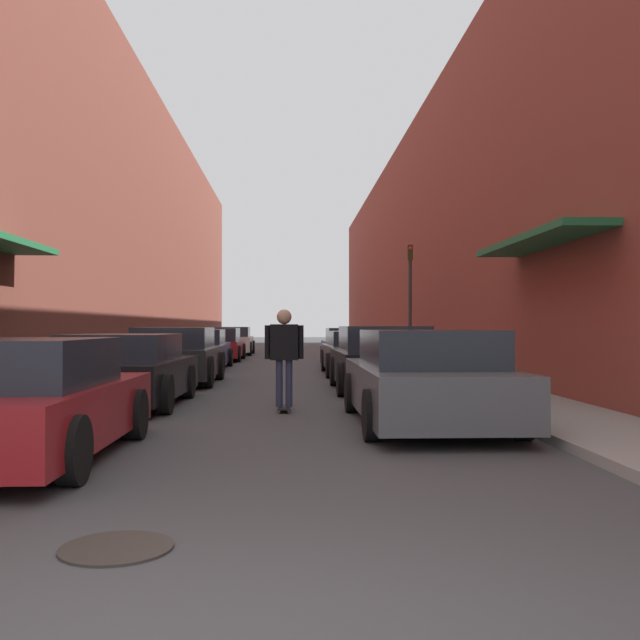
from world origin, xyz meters
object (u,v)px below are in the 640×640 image
manhole_cover (117,548)px  parked_car_left_5 (233,341)px  parked_car_right_0 (426,379)px  parked_car_left_1 (124,371)px  parked_car_left_3 (199,350)px  parked_car_left_2 (175,356)px  parked_car_right_3 (349,347)px  parked_car_left_4 (218,345)px  traffic_light (410,292)px  parked_car_right_1 (382,360)px  parked_car_left_0 (17,402)px  parked_car_right_2 (356,353)px  skateboarder (284,349)px

manhole_cover → parked_car_left_5: bearing=93.3°
parked_car_left_5 → parked_car_right_0: size_ratio=0.94×
parked_car_left_5 → parked_car_right_0: bearing=-79.2°
parked_car_left_1 → parked_car_left_3: size_ratio=0.87×
parked_car_left_2 → parked_car_right_3: parked_car_left_2 is taller
parked_car_left_1 → parked_car_left_2: parked_car_left_2 is taller
parked_car_right_0 → manhole_cover: bearing=-118.7°
parked_car_left_5 → parked_car_right_3: size_ratio=1.10×
parked_car_left_4 → parked_car_right_0: (4.79, -18.57, 0.01)m
parked_car_left_5 → parked_car_right_3: (4.85, -8.95, -0.01)m
parked_car_right_0 → traffic_light: (1.67, 11.19, 1.74)m
parked_car_left_5 → parked_car_right_0: parked_car_left_5 is taller
parked_car_left_1 → parked_car_right_1: bearing=29.2°
parked_car_left_0 → traffic_light: size_ratio=1.10×
parked_car_left_1 → parked_car_right_2: size_ratio=0.90×
parked_car_right_2 → skateboarder: size_ratio=2.77×
parked_car_right_3 → parked_car_left_3: bearing=-154.8°
parked_car_right_0 → parked_car_right_3: 15.41m
parked_car_left_2 → traffic_light: bearing=31.9°
parked_car_left_5 → manhole_cover: bearing=-86.7°
parked_car_left_5 → manhole_cover: 29.81m
parked_car_left_0 → parked_car_left_1: size_ratio=0.99×
parked_car_right_2 → skateboarder: bearing=-102.9°
parked_car_right_1 → traffic_light: bearing=75.0°
skateboarder → traffic_light: size_ratio=0.45×
parked_car_right_1 → traffic_light: size_ratio=1.09×
parked_car_left_2 → skateboarder: (2.65, -5.57, 0.36)m
parked_car_left_3 → parked_car_right_1: 9.23m
parked_car_right_1 → parked_car_left_2: bearing=156.5°
parked_car_left_2 → parked_car_right_1: (4.71, -2.05, 0.00)m
parked_car_left_4 → parked_car_right_2: (4.77, -8.28, -0.02)m
parked_car_left_1 → skateboarder: 2.92m
parked_car_left_2 → parked_car_right_0: 8.62m
parked_car_left_1 → parked_car_left_5: 21.84m
parked_car_left_3 → skateboarder: size_ratio=2.86×
parked_car_right_2 → parked_car_right_3: (0.22, 5.12, 0.02)m
parked_car_left_1 → parked_car_left_3: (-0.05, 10.54, 0.01)m
parked_car_left_0 → parked_car_right_1: parked_car_right_1 is taller
parked_car_left_4 → parked_car_left_3: bearing=-90.2°
parked_car_left_3 → skateboarder: skateboarder is taller
parked_car_left_3 → manhole_cover: 18.55m
parked_car_left_1 → parked_car_left_2: size_ratio=1.01×
parked_car_right_3 → traffic_light: bearing=-70.8°
parked_car_left_1 → parked_car_right_3: 13.81m
parked_car_right_3 → parked_car_left_4: bearing=147.6°
parked_car_left_4 → parked_car_right_1: size_ratio=1.12×
parked_car_left_3 → parked_car_right_0: bearing=-69.8°
parked_car_left_5 → parked_car_right_1: parked_car_right_1 is taller
parked_car_right_1 → manhole_cover: bearing=-105.9°
manhole_cover → parked_car_left_3: bearing=95.7°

